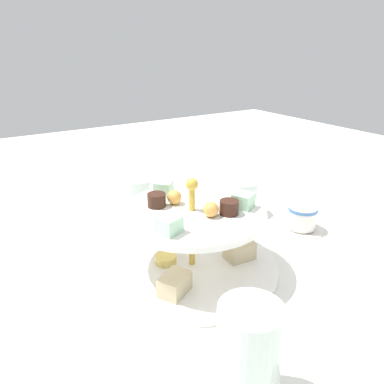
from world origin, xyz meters
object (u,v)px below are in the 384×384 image
(water_glass_tall_right, at_px, (248,354))
(teacup_with_saucer, at_px, (303,219))
(water_glass_short_left, at_px, (243,198))
(tiered_serving_stand, at_px, (192,243))
(water_glass_mid_back, at_px, (138,199))

(water_glass_tall_right, xyz_separation_m, teacup_with_saucer, (-0.35, -0.24, -0.03))
(water_glass_short_left, bearing_deg, teacup_with_saucer, 110.09)
(water_glass_short_left, distance_m, teacup_with_saucer, 0.14)
(tiered_serving_stand, relative_size, water_glass_short_left, 3.89)
(teacup_with_saucer, bearing_deg, water_glass_tall_right, 34.12)
(teacup_with_saucer, bearing_deg, tiered_serving_stand, -0.51)
(water_glass_short_left, bearing_deg, water_glass_tall_right, 50.64)
(water_glass_tall_right, bearing_deg, water_glass_short_left, -129.36)
(tiered_serving_stand, height_order, teacup_with_saucer, tiered_serving_stand)
(tiered_serving_stand, height_order, water_glass_mid_back, tiered_serving_stand)
(water_glass_tall_right, xyz_separation_m, water_glass_mid_back, (-0.09, -0.47, -0.01))
(water_glass_mid_back, bearing_deg, water_glass_short_left, 154.73)
(water_glass_tall_right, height_order, teacup_with_saucer, water_glass_tall_right)
(water_glass_tall_right, relative_size, water_glass_mid_back, 1.26)
(tiered_serving_stand, height_order, water_glass_tall_right, tiered_serving_stand)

